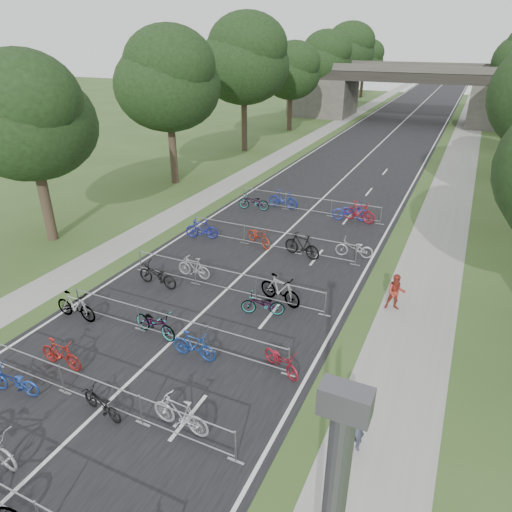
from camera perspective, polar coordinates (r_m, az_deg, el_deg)
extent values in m
cube|color=black|center=(52.08, 15.51, 13.61)|extent=(11.00, 140.00, 0.01)
cube|color=gray|center=(51.35, 24.44, 12.11)|extent=(3.00, 140.00, 0.01)
cube|color=gray|center=(53.85, 7.45, 14.69)|extent=(2.00, 140.00, 0.01)
cube|color=silver|center=(52.08, 15.51, 13.61)|extent=(0.12, 140.00, 0.00)
cube|color=#413E3A|center=(68.81, 8.43, 19.14)|extent=(8.00, 8.00, 5.00)
cube|color=#413E3A|center=(65.83, 28.66, 16.13)|extent=(8.00, 8.00, 5.00)
cube|color=black|center=(66.06, 18.80, 20.58)|extent=(30.00, 8.00, 1.20)
cube|color=#413E3A|center=(62.24, 18.41, 21.31)|extent=(30.00, 0.40, 0.90)
cube|color=#413E3A|center=(69.76, 19.40, 21.54)|extent=(30.00, 0.40, 0.90)
cube|color=#4C4C51|center=(3.20, 11.13, -17.41)|extent=(0.35, 0.18, 0.22)
cylinder|color=#33261C|center=(27.24, -24.78, 6.02)|extent=(0.56, 0.56, 4.20)
ellipsoid|color=black|center=(26.31, -26.47, 14.44)|extent=(6.72, 6.72, 5.51)
sphere|color=black|center=(25.36, -27.07, 17.11)|extent=(5.38, 5.38, 5.38)
sphere|color=black|center=(27.14, -26.01, 12.98)|extent=(4.37, 4.37, 4.37)
cylinder|color=#33261C|center=(35.69, -10.33, 12.68)|extent=(0.56, 0.56, 4.72)
ellipsoid|color=black|center=(34.95, -10.96, 20.08)|extent=(7.56, 7.56, 6.20)
sphere|color=black|center=(34.09, -10.82, 22.51)|extent=(6.05, 6.05, 6.05)
sphere|color=black|center=(35.75, -11.03, 18.66)|extent=(4.91, 4.91, 4.91)
cylinder|color=#33261C|center=(45.75, -1.47, 16.26)|extent=(0.56, 0.56, 5.25)
ellipsoid|color=black|center=(45.17, -1.55, 22.70)|extent=(8.40, 8.40, 6.89)
sphere|color=black|center=(44.40, -1.14, 24.82)|extent=(6.72, 6.72, 6.72)
sphere|color=black|center=(45.91, -1.83, 21.44)|extent=(5.46, 5.46, 5.46)
cylinder|color=#33261C|center=(56.68, 4.23, 17.53)|extent=(0.56, 0.56, 4.20)
ellipsoid|color=black|center=(56.23, 4.37, 21.68)|extent=(6.72, 6.72, 5.51)
sphere|color=black|center=(55.47, 4.85, 23.00)|extent=(5.38, 5.38, 5.38)
sphere|color=black|center=(56.95, 4.04, 20.90)|extent=(4.37, 4.37, 4.37)
cylinder|color=#33261C|center=(67.88, 8.15, 18.95)|extent=(0.56, 0.56, 4.72)
ellipsoid|color=black|center=(67.50, 8.41, 22.85)|extent=(7.56, 7.56, 6.20)
sphere|color=black|center=(66.79, 8.90, 24.09)|extent=(6.05, 6.05, 6.05)
sphere|color=black|center=(68.18, 8.06, 22.10)|extent=(4.91, 4.91, 4.91)
cylinder|color=#33261C|center=(79.32, 10.99, 19.92)|extent=(0.56, 0.56, 5.25)
ellipsoid|color=black|center=(78.99, 11.33, 23.62)|extent=(8.40, 8.40, 6.89)
sphere|color=black|center=(78.32, 11.80, 24.80)|extent=(6.72, 6.72, 6.72)
sphere|color=black|center=(79.64, 10.98, 22.91)|extent=(5.46, 5.46, 5.46)
cylinder|color=#33261C|center=(90.97, 13.08, 20.12)|extent=(0.56, 0.56, 4.20)
ellipsoid|color=black|center=(90.69, 13.36, 22.70)|extent=(6.72, 6.72, 5.51)
sphere|color=black|center=(90.02, 13.78, 23.50)|extent=(5.38, 5.38, 5.38)
sphere|color=black|center=(91.33, 13.05, 22.21)|extent=(4.37, 4.37, 4.37)
cylinder|color=#33261C|center=(88.78, 29.36, 17.61)|extent=(0.56, 0.56, 4.48)
cylinder|color=#94979C|center=(14.75, -19.23, -14.53)|extent=(9.20, 0.04, 0.04)
cylinder|color=#94979C|center=(15.31, -18.74, -17.03)|extent=(9.20, 0.04, 0.04)
cylinder|color=#94979C|center=(16.01, -23.08, -13.98)|extent=(0.05, 0.05, 1.10)
cube|color=#94979C|center=(16.34, -22.75, -15.43)|extent=(0.50, 0.08, 0.03)
cylinder|color=#94979C|center=(14.24, -14.19, -18.16)|extent=(0.05, 0.05, 1.10)
cube|color=#94979C|center=(14.61, -13.95, -19.68)|extent=(0.50, 0.08, 0.03)
cylinder|color=#94979C|center=(12.96, -2.60, -22.73)|extent=(0.05, 0.05, 1.10)
cube|color=#94979C|center=(13.37, -2.55, -24.25)|extent=(0.50, 0.08, 0.03)
cylinder|color=#94979C|center=(17.01, -10.54, -7.44)|extent=(9.20, 0.04, 0.04)
cylinder|color=#94979C|center=(17.49, -10.31, -9.82)|extent=(9.20, 0.04, 0.04)
cylinder|color=#94979C|center=(20.01, -21.32, -5.15)|extent=(0.05, 0.05, 1.10)
cube|color=#94979C|center=(20.27, -21.08, -6.45)|extent=(0.50, 0.08, 0.03)
cylinder|color=#94979C|center=(18.11, -14.42, -7.51)|extent=(0.05, 0.05, 1.10)
cube|color=#94979C|center=(18.40, -14.24, -8.90)|extent=(0.50, 0.08, 0.03)
cylinder|color=#94979C|center=(16.56, -5.98, -10.21)|extent=(0.05, 0.05, 1.10)
cube|color=#94979C|center=(16.88, -5.89, -11.68)|extent=(0.50, 0.08, 0.03)
cylinder|color=#94979C|center=(15.47, 4.10, -13.10)|extent=(0.05, 0.05, 1.10)
cube|color=#94979C|center=(15.82, 4.04, -14.61)|extent=(0.50, 0.08, 0.03)
cylinder|color=#94979C|center=(19.89, -3.98, -1.79)|extent=(9.20, 0.04, 0.04)
cylinder|color=#94979C|center=(20.31, -3.90, -3.97)|extent=(9.20, 0.04, 0.04)
cylinder|color=#94979C|center=(22.51, -14.25, -0.55)|extent=(0.05, 0.05, 1.10)
cube|color=#94979C|center=(22.75, -14.10, -1.76)|extent=(0.50, 0.08, 0.03)
cylinder|color=#94979C|center=(20.84, -7.63, -2.16)|extent=(0.05, 0.05, 1.10)
cube|color=#94979C|center=(21.09, -7.55, -3.45)|extent=(0.50, 0.08, 0.03)
cylinder|color=#94979C|center=(19.51, 0.02, -3.99)|extent=(0.05, 0.05, 1.10)
cube|color=#94979C|center=(19.78, 0.02, -5.33)|extent=(0.50, 0.08, 0.03)
cylinder|color=#94979C|center=(18.60, 8.65, -5.95)|extent=(0.05, 0.05, 1.10)
cube|color=#94979C|center=(18.88, 8.54, -7.33)|extent=(0.50, 0.08, 0.03)
cylinder|color=#94979C|center=(23.95, 1.80, 3.24)|extent=(9.20, 0.04, 0.04)
cylinder|color=#94979C|center=(24.30, 1.77, 1.34)|extent=(9.20, 0.04, 0.04)
cylinder|color=#94979C|center=(26.17, -7.50, 3.85)|extent=(0.05, 0.05, 1.10)
cube|color=#94979C|center=(26.37, -7.44, 2.78)|extent=(0.50, 0.08, 0.03)
cylinder|color=#94979C|center=(24.75, -1.47, 2.75)|extent=(0.05, 0.05, 1.10)
cube|color=#94979C|center=(24.96, -1.46, 1.62)|extent=(0.50, 0.08, 0.03)
cylinder|color=#94979C|center=(23.64, 5.19, 1.50)|extent=(0.05, 0.05, 1.10)
cube|color=#94979C|center=(23.86, 5.14, 0.33)|extent=(0.50, 0.08, 0.03)
cylinder|color=#94979C|center=(22.89, 12.39, 0.12)|extent=(0.05, 0.05, 1.10)
cube|color=#94979C|center=(23.12, 12.27, -1.08)|extent=(0.50, 0.08, 0.03)
cylinder|color=#94979C|center=(29.21, 6.56, 7.32)|extent=(9.20, 0.04, 0.04)
cylinder|color=#94979C|center=(29.50, 6.47, 5.72)|extent=(9.20, 0.04, 0.04)
cylinder|color=#94979C|center=(31.06, -1.59, 7.64)|extent=(0.05, 0.05, 1.10)
cube|color=#94979C|center=(31.23, -1.58, 6.71)|extent=(0.50, 0.08, 0.03)
cylinder|color=#94979C|center=(29.87, 3.72, 6.84)|extent=(0.05, 0.05, 1.10)
cube|color=#94979C|center=(30.05, 3.69, 5.88)|extent=(0.50, 0.08, 0.03)
cylinder|color=#94979C|center=(28.96, 9.38, 5.92)|extent=(0.05, 0.05, 1.10)
cube|color=#94979C|center=(29.14, 9.31, 4.93)|extent=(0.50, 0.08, 0.03)
cylinder|color=#94979C|center=(28.35, 15.33, 4.89)|extent=(0.05, 0.05, 1.10)
cube|color=#94979C|center=(28.54, 15.21, 3.89)|extent=(0.50, 0.08, 0.03)
imported|color=#1B3B94|center=(16.69, -28.04, -13.69)|extent=(1.87, 0.92, 0.94)
imported|color=maroon|center=(17.13, -23.24, -11.18)|extent=(1.81, 0.54, 1.08)
imported|color=black|center=(14.91, -18.75, -17.06)|extent=(1.75, 0.88, 0.88)
imported|color=#AEAFB6|center=(13.87, -9.43, -18.90)|extent=(1.94, 0.63, 1.15)
imported|color=#94979C|center=(19.53, -21.63, -5.85)|extent=(1.97, 0.56, 1.18)
imported|color=#94979C|center=(17.69, -12.49, -8.22)|extent=(2.12, 1.03, 1.07)
imported|color=navy|center=(16.33, -7.76, -11.03)|extent=(1.75, 0.51, 1.05)
imported|color=maroon|center=(15.69, 3.18, -12.90)|extent=(1.79, 1.31, 0.90)
imported|color=black|center=(20.98, -12.25, -2.37)|extent=(2.12, 0.86, 1.09)
imported|color=#A0A0A7|center=(21.43, -7.77, -1.43)|extent=(1.73, 0.51, 1.04)
imported|color=#94979C|center=(18.51, 0.86, -6.09)|extent=(1.88, 1.12, 0.93)
imported|color=#94979C|center=(19.23, 3.02, -4.24)|extent=(2.18, 1.16, 1.26)
imported|color=navy|center=(25.59, -6.80, 3.39)|extent=(1.93, 1.00, 1.11)
imported|color=maroon|center=(24.52, 0.38, 2.48)|extent=(2.09, 1.62, 1.06)
imported|color=black|center=(23.32, 5.77, 1.32)|extent=(2.17, 1.08, 1.25)
imported|color=#A3A4AB|center=(23.73, 12.18, 0.96)|extent=(1.98, 0.95, 1.00)
imported|color=#94979C|center=(29.73, -0.30, 6.77)|extent=(2.10, 0.97, 1.06)
imported|color=navy|center=(30.10, 3.43, 7.10)|extent=(2.00, 0.57, 1.20)
imported|color=#1C279C|center=(28.53, 11.73, 5.45)|extent=(2.28, 1.34, 1.13)
imported|color=maroon|center=(28.40, 12.76, 5.38)|extent=(2.16, 1.03, 1.25)
imported|color=#31384A|center=(13.30, 12.18, -20.18)|extent=(0.70, 0.61, 1.62)
imported|color=maroon|center=(19.55, 17.08, -4.39)|extent=(0.90, 0.78, 1.58)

